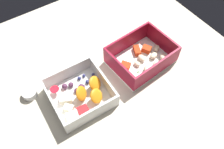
# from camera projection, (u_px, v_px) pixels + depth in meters

# --- Properties ---
(table_surface) EXTENTS (0.80, 0.80, 0.02)m
(table_surface) POSITION_uv_depth(u_px,v_px,m) (111.00, 76.00, 0.70)
(table_surface) COLOR beige
(table_surface) RESTS_ON ground
(pasta_container) EXTENTS (0.19, 0.15, 0.07)m
(pasta_container) POSITION_uv_depth(u_px,v_px,m) (142.00, 57.00, 0.70)
(pasta_container) COLOR white
(pasta_container) RESTS_ON table_surface
(fruit_bowl) EXTENTS (0.16, 0.16, 0.05)m
(fruit_bowl) POSITION_uv_depth(u_px,v_px,m) (80.00, 94.00, 0.63)
(fruit_bowl) COLOR white
(fruit_bowl) RESTS_ON table_surface
(paper_cup_liner) EXTENTS (0.04, 0.04, 0.02)m
(paper_cup_liner) POSITION_uv_depth(u_px,v_px,m) (30.00, 93.00, 0.64)
(paper_cup_liner) COLOR white
(paper_cup_liner) RESTS_ON table_surface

